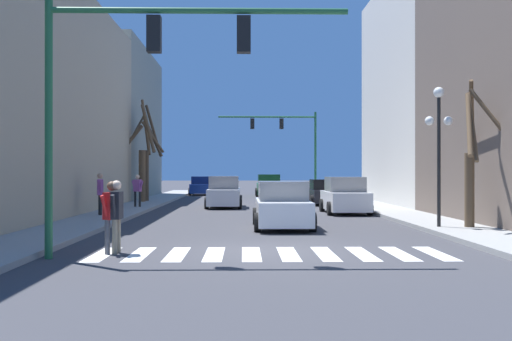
% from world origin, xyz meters
% --- Properties ---
extents(ground_plane, '(240.00, 240.00, 0.00)m').
position_xyz_m(ground_plane, '(0.00, 0.00, 0.00)').
color(ground_plane, '#38383D').
extents(sidewalk_left, '(2.32, 90.00, 0.15)m').
position_xyz_m(sidewalk_left, '(-6.52, 0.00, 0.07)').
color(sidewalk_left, gray).
rests_on(sidewalk_left, ground_plane).
extents(building_row_left, '(6.00, 42.38, 10.95)m').
position_xyz_m(building_row_left, '(-10.68, 15.73, 5.17)').
color(building_row_left, tan).
rests_on(building_row_left, ground_plane).
extents(building_row_right, '(6.00, 32.72, 13.28)m').
position_xyz_m(building_row_right, '(10.68, 10.73, 6.41)').
color(building_row_right, '#515B66').
rests_on(building_row_right, ground_plane).
extents(crosswalk_stripes, '(8.55, 2.60, 0.01)m').
position_xyz_m(crosswalk_stripes, '(0.00, -0.67, 0.00)').
color(crosswalk_stripes, white).
rests_on(crosswalk_stripes, ground_plane).
extents(traffic_signal_near, '(6.98, 0.28, 6.12)m').
position_xyz_m(traffic_signal_near, '(-3.08, -1.37, 4.46)').
color(traffic_signal_near, '#236038').
rests_on(traffic_signal_near, ground_plane).
extents(traffic_signal_far, '(7.86, 0.28, 6.78)m').
position_xyz_m(traffic_signal_far, '(2.86, 32.55, 4.97)').
color(traffic_signal_far, '#236038').
rests_on(traffic_signal_far, ground_plane).
extents(street_lamp_right_corner, '(0.95, 0.36, 4.71)m').
position_xyz_m(street_lamp_right_corner, '(5.95, 4.84, 3.46)').
color(street_lamp_right_corner, black).
rests_on(street_lamp_right_corner, sidewalk_right).
extents(car_driving_away_lane, '(2.06, 4.33, 1.75)m').
position_xyz_m(car_driving_away_lane, '(4.22, 13.37, 0.81)').
color(car_driving_away_lane, white).
rests_on(car_driving_away_lane, ground_plane).
extents(car_parked_left_far, '(1.96, 4.19, 1.54)m').
position_xyz_m(car_parked_left_far, '(4.26, 20.98, 0.72)').
color(car_parked_left_far, black).
rests_on(car_parked_left_far, ground_plane).
extents(car_at_intersection, '(1.99, 4.54, 1.75)m').
position_xyz_m(car_at_intersection, '(-1.72, 18.19, 0.81)').
color(car_at_intersection, silver).
rests_on(car_at_intersection, ground_plane).
extents(car_driving_toward_lane, '(2.06, 4.50, 1.66)m').
position_xyz_m(car_driving_toward_lane, '(0.74, 6.05, 0.77)').
color(car_driving_toward_lane, white).
rests_on(car_driving_toward_lane, ground_plane).
extents(car_parked_left_mid, '(2.02, 4.25, 1.60)m').
position_xyz_m(car_parked_left_mid, '(-4.23, 36.24, 0.75)').
color(car_parked_left_mid, navy).
rests_on(car_parked_left_mid, ground_plane).
extents(car_parked_right_near, '(2.16, 4.17, 1.78)m').
position_xyz_m(car_parked_right_near, '(1.42, 33.68, 0.82)').
color(car_parked_right_near, '#236B38').
rests_on(car_parked_right_near, ground_plane).
extents(pedestrian_on_right_sidewalk, '(0.48, 0.69, 1.77)m').
position_xyz_m(pedestrian_on_right_sidewalk, '(-3.85, -0.56, 1.05)').
color(pedestrian_on_right_sidewalk, '#4C4C51').
rests_on(pedestrian_on_right_sidewalk, ground_plane).
extents(pedestrian_waiting_at_curb, '(0.26, 0.77, 1.79)m').
position_xyz_m(pedestrian_waiting_at_curb, '(-3.73, -0.56, 1.06)').
color(pedestrian_waiting_at_curb, '#7A705B').
rests_on(pedestrian_waiting_at_curb, ground_plane).
extents(pedestrian_on_left_sidewalk, '(0.35, 0.76, 1.80)m').
position_xyz_m(pedestrian_on_left_sidewalk, '(-6.78, 10.54, 1.21)').
color(pedestrian_on_left_sidewalk, black).
rests_on(pedestrian_on_left_sidewalk, sidewalk_left).
extents(pedestrian_crossing_street, '(0.70, 0.39, 1.70)m').
position_xyz_m(pedestrian_crossing_street, '(-6.25, 16.54, 1.15)').
color(pedestrian_crossing_street, black).
rests_on(pedestrian_crossing_street, sidewalk_left).
extents(street_tree_right_near, '(2.20, 3.58, 4.97)m').
position_xyz_m(street_tree_right_near, '(7.01, 4.53, 2.46)').
color(street_tree_right_near, brown).
rests_on(street_tree_right_near, sidewalk_right).
extents(street_tree_right_mid, '(2.16, 3.07, 6.14)m').
position_xyz_m(street_tree_right_mid, '(-6.79, 23.17, 2.87)').
color(street_tree_right_mid, '#473828').
rests_on(street_tree_right_mid, sidewalk_left).
extents(street_tree_left_near, '(2.87, 2.19, 6.34)m').
position_xyz_m(street_tree_left_near, '(-6.90, 21.99, 2.84)').
color(street_tree_left_near, brown).
rests_on(street_tree_left_near, sidewalk_left).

